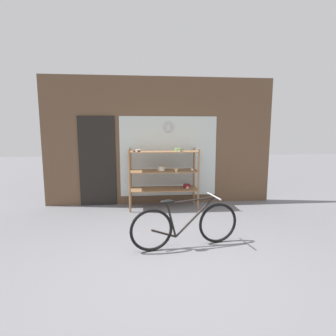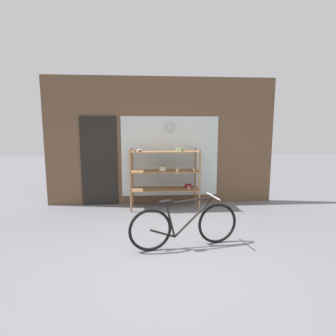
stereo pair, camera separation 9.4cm
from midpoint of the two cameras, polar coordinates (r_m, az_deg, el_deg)
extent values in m
plane|color=slate|center=(3.81, 1.77, -19.60)|extent=(30.00, 30.00, 0.00)
cube|color=brown|center=(6.29, -0.98, 5.75)|extent=(5.44, 0.08, 3.01)
cube|color=silver|center=(6.28, 0.88, 2.51)|extent=(2.31, 0.02, 1.90)
cube|color=black|center=(6.35, -14.33, 1.42)|extent=(0.84, 0.03, 2.10)
torus|color=#B7B7BC|center=(6.23, 0.91, 8.91)|extent=(0.26, 0.06, 0.26)
cylinder|color=#8E6642|center=(5.70, -7.67, -2.87)|extent=(0.04, 0.04, 1.37)
cylinder|color=#8E6642|center=(5.81, 7.36, -2.66)|extent=(0.04, 0.04, 1.37)
cylinder|color=#8E6642|center=(6.21, -7.40, -1.94)|extent=(0.04, 0.04, 1.37)
cylinder|color=#8E6642|center=(6.31, 6.41, -1.76)|extent=(0.04, 0.04, 1.37)
cube|color=#8E6642|center=(6.01, -0.27, -4.59)|extent=(1.55, 0.57, 0.02)
cube|color=#8E6642|center=(5.93, -0.27, -0.66)|extent=(1.55, 0.57, 0.02)
cube|color=#8E6642|center=(5.88, -0.28, 3.61)|extent=(1.55, 0.57, 0.02)
ellipsoid|color=#AD7F4C|center=(6.01, 5.98, -0.25)|extent=(0.07, 0.06, 0.05)
cube|color=white|center=(5.96, 6.06, -0.39)|extent=(0.05, 0.00, 0.04)
torus|color=#4C2D1E|center=(5.72, -6.14, 3.71)|extent=(0.15, 0.15, 0.04)
cube|color=white|center=(5.64, -6.17, 3.64)|extent=(0.05, 0.00, 0.04)
cylinder|color=maroon|center=(6.12, 4.85, -3.92)|extent=(0.17, 0.17, 0.08)
cube|color=white|center=(6.04, 4.99, -4.30)|extent=(0.05, 0.00, 0.04)
cylinder|color=beige|center=(5.96, -0.77, -0.07)|extent=(0.17, 0.17, 0.09)
cube|color=white|center=(5.87, -0.71, -0.49)|extent=(0.05, 0.00, 0.04)
cylinder|color=#7A995B|center=(5.81, 2.96, 3.99)|extent=(0.17, 0.17, 0.07)
cube|color=white|center=(5.72, 3.08, 3.74)|extent=(0.05, 0.00, 0.04)
torus|color=beige|center=(5.98, -5.83, 3.90)|extent=(0.12, 0.12, 0.04)
cube|color=white|center=(5.91, -5.85, 3.85)|extent=(0.05, 0.00, 0.04)
ellipsoid|color=tan|center=(5.85, 2.42, -0.34)|extent=(0.11, 0.09, 0.07)
cube|color=white|center=(5.79, 2.49, -0.62)|extent=(0.05, 0.00, 0.04)
torus|color=black|center=(3.96, -3.19, -13.34)|extent=(0.64, 0.16, 0.65)
torus|color=black|center=(4.30, 11.33, -11.73)|extent=(0.64, 0.16, 0.65)
cylinder|color=black|center=(4.10, 6.40, -10.55)|extent=(0.64, 0.15, 0.59)
cylinder|color=black|center=(4.00, 5.56, -7.06)|extent=(0.75, 0.17, 0.07)
cylinder|color=black|center=(3.99, 1.25, -11.34)|extent=(0.17, 0.06, 0.54)
cylinder|color=black|center=(4.03, -0.47, -14.06)|extent=(0.39, 0.10, 0.18)
ellipsoid|color=black|center=(3.88, 0.30, -7.34)|extent=(0.23, 0.13, 0.06)
cylinder|color=#B2B2B7|center=(4.13, 10.50, -6.08)|extent=(0.11, 0.46, 0.02)
camera|label=1|loc=(0.05, -89.41, 0.09)|focal=28.00mm
camera|label=2|loc=(0.05, 90.59, -0.09)|focal=28.00mm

